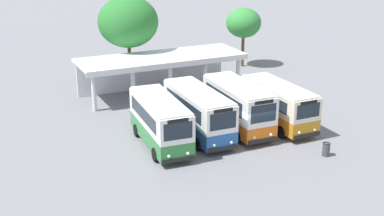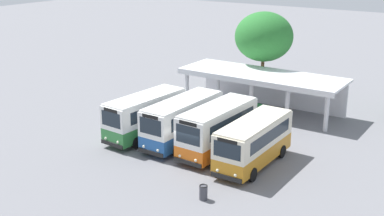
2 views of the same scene
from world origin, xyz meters
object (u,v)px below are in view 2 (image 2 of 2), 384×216
object	(u,v)px
city_bus_fourth_amber	(254,141)
waiting_chair_second_from_end	(245,105)
city_bus_second_in_row	(183,120)
waiting_chair_fifth_seat	(266,109)
waiting_chair_end_by_column	(238,104)
waiting_chair_fourth_seat	(259,108)
city_bus_middle_cream	(218,127)
city_bus_nearest_orange	(145,114)
waiting_chair_middle_seat	(251,106)
litter_bin_apron	(203,192)

from	to	relation	value
city_bus_fourth_amber	waiting_chair_second_from_end	distance (m)	11.72
city_bus_second_in_row	city_bus_fourth_amber	bearing A→B (deg)	-6.31
waiting_chair_fifth_seat	waiting_chair_end_by_column	bearing A→B (deg)	178.95
waiting_chair_fourth_seat	city_bus_fourth_amber	bearing A→B (deg)	-65.72
city_bus_fourth_amber	waiting_chair_fourth_seat	world-z (taller)	city_bus_fourth_amber
waiting_chair_fourth_seat	waiting_chair_fifth_seat	distance (m)	0.69
waiting_chair_fourth_seat	waiting_chair_fifth_seat	xyz separation A→B (m)	(0.68, -0.04, 0.00)
city_bus_second_in_row	city_bus_middle_cream	distance (m)	3.09
city_bus_nearest_orange	waiting_chair_middle_seat	distance (m)	10.71
waiting_chair_fourth_seat	city_bus_second_in_row	bearing A→B (deg)	-99.69
city_bus_nearest_orange	waiting_chair_second_from_end	world-z (taller)	city_bus_nearest_orange
city_bus_fourth_amber	waiting_chair_second_from_end	world-z (taller)	city_bus_fourth_amber
litter_bin_apron	city_bus_fourth_amber	bearing A→B (deg)	87.96
city_bus_second_in_row	city_bus_middle_cream	bearing A→B (deg)	-3.12
litter_bin_apron	waiting_chair_middle_seat	bearing A→B (deg)	107.53
city_bus_middle_cream	waiting_chair_second_from_end	xyz separation A→B (m)	(-2.84, 9.52, -1.37)
city_bus_middle_cream	waiting_chair_fourth_seat	xyz separation A→B (m)	(-1.47, 9.58, -1.37)
city_bus_second_in_row	waiting_chair_second_from_end	size ratio (longest dim) A/B	8.89
city_bus_fourth_amber	waiting_chair_middle_seat	bearing A→B (deg)	117.59
city_bus_second_in_row	litter_bin_apron	distance (m)	8.98
waiting_chair_second_from_end	waiting_chair_fifth_seat	xyz separation A→B (m)	(2.05, 0.02, 0.00)
waiting_chair_second_from_end	litter_bin_apron	distance (m)	16.93
waiting_chair_end_by_column	litter_bin_apron	world-z (taller)	litter_bin_apron
city_bus_fourth_amber	litter_bin_apron	world-z (taller)	city_bus_fourth_amber
city_bus_second_in_row	waiting_chair_end_by_column	size ratio (longest dim) A/B	8.89
city_bus_nearest_orange	waiting_chair_fifth_seat	size ratio (longest dim) A/B	8.56
city_bus_second_in_row	litter_bin_apron	world-z (taller)	city_bus_second_in_row
waiting_chair_middle_seat	waiting_chair_fifth_seat	world-z (taller)	same
city_bus_nearest_orange	waiting_chair_middle_seat	world-z (taller)	city_bus_nearest_orange
waiting_chair_second_from_end	waiting_chair_fourth_seat	distance (m)	1.37
city_bus_nearest_orange	waiting_chair_second_from_end	xyz separation A→B (m)	(3.32, 9.86, -1.30)
waiting_chair_fourth_seat	waiting_chair_second_from_end	bearing A→B (deg)	-177.55
waiting_chair_end_by_column	waiting_chair_fifth_seat	xyz separation A→B (m)	(2.74, -0.05, 0.00)
city_bus_second_in_row	city_bus_middle_cream	size ratio (longest dim) A/B	1.05
city_bus_second_in_row	waiting_chair_middle_seat	size ratio (longest dim) A/B	8.89
city_bus_second_in_row	waiting_chair_fifth_seat	xyz separation A→B (m)	(2.29, 9.37, -1.32)
city_bus_fourth_amber	city_bus_nearest_orange	bearing A→B (deg)	178.92
city_bus_second_in_row	waiting_chair_middle_seat	world-z (taller)	city_bus_second_in_row
city_bus_second_in_row	waiting_chair_fifth_seat	world-z (taller)	city_bus_second_in_row
waiting_chair_fifth_seat	litter_bin_apron	distance (m)	16.36
city_bus_middle_cream	city_bus_fourth_amber	xyz separation A→B (m)	(3.08, -0.51, -0.15)
waiting_chair_end_by_column	waiting_chair_fifth_seat	world-z (taller)	same
city_bus_fourth_amber	litter_bin_apron	xyz separation A→B (m)	(-0.21, -5.89, -1.29)
city_bus_second_in_row	city_bus_fourth_amber	xyz separation A→B (m)	(6.16, -0.68, -0.10)
litter_bin_apron	city_bus_nearest_orange	bearing A→B (deg)	146.11
waiting_chair_second_from_end	litter_bin_apron	xyz separation A→B (m)	(5.71, -15.93, -0.07)
waiting_chair_fourth_seat	litter_bin_apron	distance (m)	16.57
city_bus_second_in_row	waiting_chair_end_by_column	xyz separation A→B (m)	(-0.44, 9.42, -1.32)
waiting_chair_middle_seat	litter_bin_apron	bearing A→B (deg)	-72.47
city_bus_second_in_row	waiting_chair_fourth_seat	size ratio (longest dim) A/B	8.89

